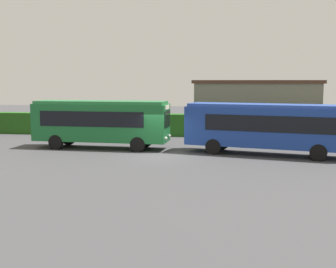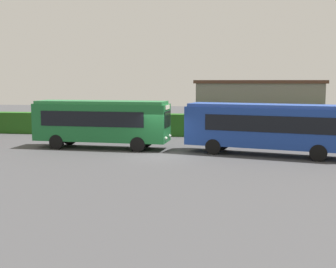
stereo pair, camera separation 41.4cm
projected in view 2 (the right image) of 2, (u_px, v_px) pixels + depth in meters
The scene contains 6 objects.
ground_plane at pixel (157, 155), 27.64m from camera, with size 107.54×107.54×0.00m, color #424244.
bus_green at pixel (102, 121), 30.42m from camera, with size 9.55×2.87×3.30m.
bus_blue at pixel (267, 126), 27.54m from camera, with size 10.51×4.72×3.22m.
person_center at pixel (254, 134), 30.77m from camera, with size 0.47×0.44×1.80m.
hedge_row at pixel (177, 125), 37.38m from camera, with size 65.77×1.31×1.86m, color #235B1A.
depot_building at pixel (257, 105), 41.00m from camera, with size 11.57×5.48×4.74m.
Camera 2 is at (4.65, -26.89, 4.67)m, focal length 46.97 mm.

